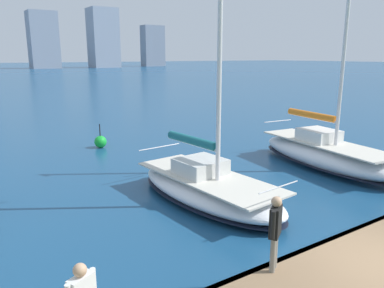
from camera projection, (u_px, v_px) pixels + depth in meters
name	position (u px, v px, depth m)	size (l,w,h in m)	color
ground_plane	(377.00, 284.00, 8.79)	(600.00, 600.00, 0.00)	navy
dock_pier	(376.00, 262.00, 8.74)	(28.00, 2.80, 0.60)	#896B4C
sailboat_orange	(324.00, 153.00, 17.86)	(3.27, 8.08, 12.36)	white
sailboat_teal	(207.00, 185.00, 13.70)	(3.37, 7.23, 12.65)	white
person_black_shirt	(275.00, 226.00, 8.09)	(0.54, 0.42, 1.72)	gray
channel_buoy	(101.00, 142.00, 21.74)	(0.70, 0.70, 1.40)	green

